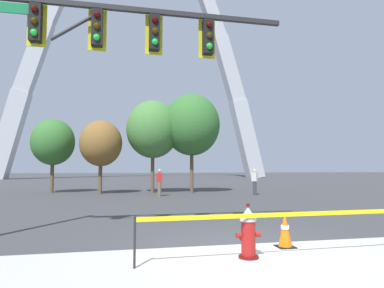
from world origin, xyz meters
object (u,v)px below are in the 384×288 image
fire_hydrant (248,232)px  pedestrian_standing_center (255,182)px  monument_arch (137,54)px  traffic_cone_by_hydrant (285,230)px  pedestrian_walking_left (159,182)px  traffic_signal_gantry (78,53)px

fire_hydrant → pedestrian_standing_center: pedestrian_standing_center is taller
fire_hydrant → pedestrian_standing_center: (5.83, 13.80, 0.35)m
fire_hydrant → monument_arch: size_ratio=0.02×
monument_arch → pedestrian_standing_center: (5.53, -36.77, -20.02)m
traffic_cone_by_hydrant → pedestrian_standing_center: bearing=70.1°
fire_hydrant → pedestrian_walking_left: size_ratio=0.62×
traffic_signal_gantry → fire_hydrant: bearing=-36.2°
traffic_cone_by_hydrant → monument_arch: size_ratio=0.02×
pedestrian_walking_left → monument_arch: bearing=89.5°
traffic_signal_gantry → pedestrian_walking_left: bearing=74.1°
pedestrian_walking_left → pedestrian_standing_center: 5.85m
traffic_signal_gantry → traffic_cone_by_hydrant: bearing=-22.3°
traffic_cone_by_hydrant → pedestrian_walking_left: size_ratio=0.46×
monument_arch → pedestrian_walking_left: bearing=-90.5°
pedestrian_walking_left → pedestrian_standing_center: size_ratio=1.00×
traffic_cone_by_hydrant → monument_arch: monument_arch is taller
traffic_signal_gantry → monument_arch: bearing=85.7°
fire_hydrant → traffic_signal_gantry: size_ratio=0.13×
fire_hydrant → traffic_signal_gantry: 5.70m
traffic_cone_by_hydrant → pedestrian_walking_left: pedestrian_walking_left is taller
traffic_signal_gantry → monument_arch: size_ratio=0.16×
fire_hydrant → monument_arch: (0.29, 50.57, 20.37)m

